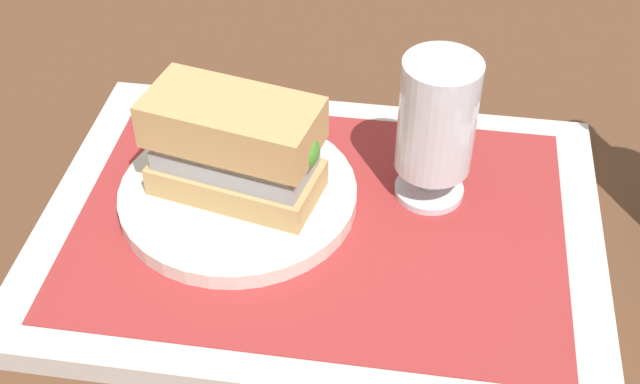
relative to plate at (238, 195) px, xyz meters
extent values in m
plane|color=brown|center=(0.07, -0.01, -0.03)|extent=(3.00, 3.00, 0.00)
cube|color=silver|center=(0.07, -0.01, -0.02)|extent=(0.44, 0.32, 0.02)
cube|color=#9E2D2D|center=(0.07, -0.01, -0.01)|extent=(0.38, 0.27, 0.00)
cylinder|color=silver|center=(0.00, 0.00, 0.00)|extent=(0.19, 0.19, 0.01)
cube|color=tan|center=(0.00, 0.00, 0.02)|extent=(0.14, 0.09, 0.02)
cube|color=#9EA3A8|center=(0.00, 0.00, 0.04)|extent=(0.13, 0.08, 0.02)
cube|color=silver|center=(0.00, 0.00, 0.05)|extent=(0.12, 0.07, 0.01)
sphere|color=#47932D|center=(0.05, -0.01, 0.06)|extent=(0.04, 0.04, 0.04)
cube|color=tan|center=(0.00, 0.00, 0.07)|extent=(0.14, 0.09, 0.04)
cylinder|color=silver|center=(0.15, 0.03, 0.00)|extent=(0.06, 0.06, 0.01)
cylinder|color=silver|center=(0.15, 0.03, 0.01)|extent=(0.01, 0.01, 0.02)
cylinder|color=silver|center=(0.15, 0.03, 0.07)|extent=(0.06, 0.06, 0.09)
cylinder|color=gold|center=(0.15, 0.03, 0.06)|extent=(0.06, 0.06, 0.07)
cylinder|color=white|center=(0.15, 0.03, 0.10)|extent=(0.05, 0.05, 0.01)
camera|label=1|loc=(0.14, -0.49, 0.46)|focal=47.57mm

